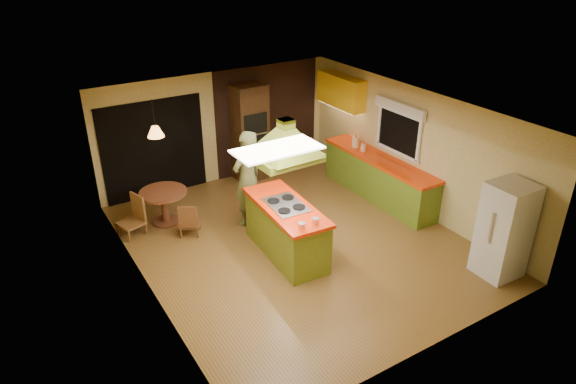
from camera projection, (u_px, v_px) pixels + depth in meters
ground at (297, 242)px, 9.50m from camera, size 6.50×6.50×0.00m
room_walls at (297, 181)px, 8.94m from camera, size 5.50×6.50×6.50m
ceiling_plane at (298, 112)px, 8.38m from camera, size 6.50×6.50×0.00m
brick_panel at (267, 118)px, 11.98m from camera, size 2.64×0.03×2.50m
nook_opening at (154, 149)px, 10.78m from camera, size 2.20×0.03×2.10m
right_counter at (378, 178)px, 10.90m from camera, size 0.62×3.05×0.92m
upper_cabinets at (341, 91)px, 11.50m from camera, size 0.34×1.40×0.70m
window_right at (400, 120)px, 10.28m from camera, size 0.12×1.35×1.06m
fluor_panel at (277, 149)px, 6.95m from camera, size 1.20×0.60×0.03m
kitchen_island at (286, 229)px, 8.94m from camera, size 0.90×1.99×0.98m
range_hood at (286, 134)px, 8.15m from camera, size 1.08×0.79×0.80m
man at (247, 179)px, 9.72m from camera, size 0.79×0.63×1.90m
refrigerator at (504, 230)px, 8.28m from camera, size 0.69×0.66×1.64m
wall_oven at (250, 133)px, 11.54m from camera, size 0.74×0.62×2.20m
dining_table at (164, 201)px, 9.92m from camera, size 0.91×0.91×0.69m
chair_left at (130, 217)px, 9.55m from camera, size 0.53×0.53×0.78m
chair_near at (190, 218)px, 9.61m from camera, size 0.50×0.50×0.67m
pendant_lamp at (156, 132)px, 9.28m from camera, size 0.34×0.34×0.20m
canister_large at (356, 142)px, 11.20m from camera, size 0.20×0.20×0.23m
canister_medium at (355, 142)px, 11.23m from camera, size 0.18×0.18×0.19m
canister_small at (363, 147)px, 11.01m from camera, size 0.13×0.13×0.16m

